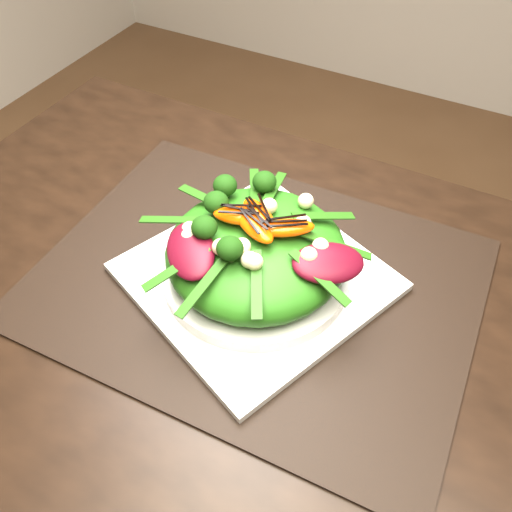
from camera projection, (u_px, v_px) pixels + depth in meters
The scene contains 9 objects.
placemat at pixel (256, 280), 0.65m from camera, with size 0.51×0.39×0.00m, color black.
plate_base at pixel (256, 277), 0.65m from camera, with size 0.26×0.26×0.01m, color silver.
salad_bowl at pixel (256, 269), 0.64m from camera, with size 0.22×0.22×0.02m, color silver.
lettuce_mound at pixel (256, 251), 0.61m from camera, with size 0.21×0.21×0.07m, color #286212.
radicchio_leaf at pixel (328, 263), 0.56m from camera, with size 0.08×0.05×0.02m, color #420711.
orange_segment at pixel (257, 210), 0.60m from camera, with size 0.06×0.02×0.02m, color #FF4404.
broccoli_floret at pixel (235, 184), 0.62m from camera, with size 0.04×0.04×0.04m, color #153409.
macadamia_nut at pixel (252, 257), 0.55m from camera, with size 0.02×0.02×0.02m, color #FFF0B3.
balsamic_drizzle at pixel (257, 204), 0.59m from camera, with size 0.05×0.00×0.00m, color black.
Camera 1 is at (-0.11, -0.22, 1.25)m, focal length 38.00 mm.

